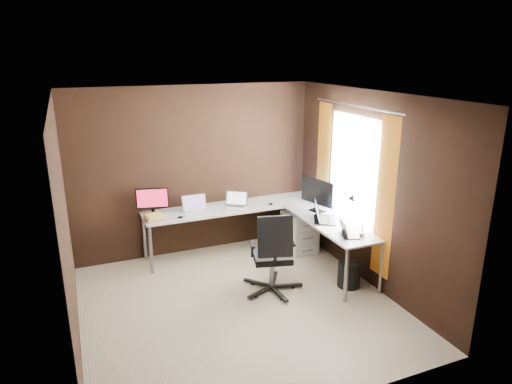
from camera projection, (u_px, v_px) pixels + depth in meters
room at (263, 200)px, 5.33m from camera, size 3.60×3.60×2.50m
desk at (268, 216)px, 6.54m from camera, size 2.65×2.25×0.73m
drawer_pedestal at (300, 232)px, 6.97m from camera, size 0.42×0.50×0.60m
monitor_left at (152, 200)px, 6.39m from camera, size 0.44×0.17×0.39m
monitor_right at (317, 193)px, 6.50m from camera, size 0.22×0.58×0.49m
laptop_white at (195, 208)px, 6.56m from camera, size 0.35×0.25×0.23m
laptop_silver at (236, 204)px, 6.76m from camera, size 0.41×0.38×0.22m
laptop_black_big at (322, 216)px, 6.22m from camera, size 0.45×0.50×0.27m
laptop_black_small at (347, 232)px, 5.72m from camera, size 0.28×0.33×0.19m
book_stack at (155, 217)px, 6.23m from camera, size 0.30×0.26×0.09m
mouse_left at (180, 217)px, 6.31m from camera, size 0.09×0.06×0.03m
mouse_corner at (271, 204)px, 6.86m from camera, size 0.09×0.07×0.03m
desk_lamp at (356, 211)px, 5.64m from camera, size 0.18×0.20×0.52m
office_chair at (272, 269)px, 5.76m from camera, size 0.61×0.63×1.08m
wastebasket at (349, 274)px, 5.93m from camera, size 0.30×0.30×0.34m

